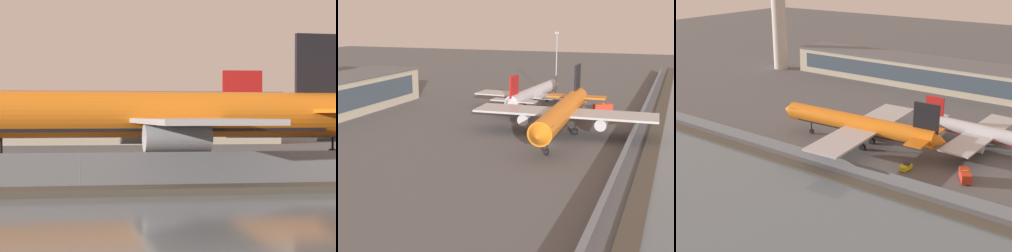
{
  "view_description": "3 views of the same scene",
  "coord_description": "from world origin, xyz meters",
  "views": [
    {
      "loc": [
        -0.73,
        -67.05,
        5.7
      ],
      "look_at": [
        9.14,
        -1.1,
        4.53
      ],
      "focal_mm": 70.0,
      "sensor_mm": 36.0,
      "label": 1
    },
    {
      "loc": [
        -91.8,
        -24.76,
        26.56
      ],
      "look_at": [
        -1.69,
        8.99,
        3.68
      ],
      "focal_mm": 50.0,
      "sensor_mm": 36.0,
      "label": 2
    },
    {
      "loc": [
        70.0,
        -95.95,
        46.47
      ],
      "look_at": [
        2.98,
        -0.75,
        4.09
      ],
      "focal_mm": 50.0,
      "sensor_mm": 36.0,
      "label": 3
    }
  ],
  "objects": [
    {
      "name": "ground_plane",
      "position": [
        0.0,
        0.0,
        0.0
      ],
      "size": [
        500.0,
        500.0,
        0.0
      ],
      "primitive_type": "plane",
      "color": "#565659"
    },
    {
      "name": "shoreline_seawall",
      "position": [
        0.0,
        -20.5,
        0.25
      ],
      "size": [
        320.0,
        3.0,
        0.5
      ],
      "color": "#474238",
      "rests_on": "ground"
    },
    {
      "name": "perimeter_fence",
      "position": [
        0.0,
        -16.0,
        1.37
      ],
      "size": [
        280.0,
        0.1,
        2.74
      ],
      "color": "slate",
      "rests_on": "ground"
    },
    {
      "name": "cargo_jet_orange",
      "position": [
        8.15,
        -0.94,
        5.51
      ],
      "size": [
        48.34,
        41.29,
        14.43
      ],
      "color": "orange",
      "rests_on": "ground"
    },
    {
      "name": "passenger_jet_silver",
      "position": [
        35.97,
        14.61,
        4.38
      ],
      "size": [
        39.15,
        33.53,
        11.48
      ],
      "color": "silver",
      "rests_on": "ground"
    },
    {
      "name": "baggage_tug",
      "position": [
        25.36,
        -7.77,
        0.81
      ],
      "size": [
        1.92,
        3.35,
        1.8
      ],
      "color": "yellow",
      "rests_on": "ground"
    },
    {
      "name": "ops_van",
      "position": [
        38.56,
        -5.16,
        1.28
      ],
      "size": [
        4.41,
        5.55,
        2.48
      ],
      "color": "red",
      "rests_on": "ground"
    },
    {
      "name": "control_tower",
      "position": [
        -69.11,
        53.52,
        27.48
      ],
      "size": [
        11.84,
        11.84,
        48.34
      ],
      "color": "beige",
      "rests_on": "ground"
    },
    {
      "name": "terminal_building",
      "position": [
        -9.83,
        63.29,
        5.07
      ],
      "size": [
        99.79,
        17.27,
        10.11
      ],
      "color": "#BCB299",
      "rests_on": "ground"
    }
  ]
}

